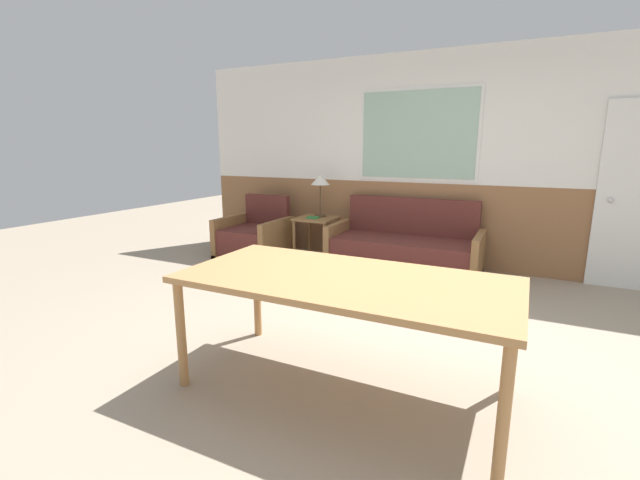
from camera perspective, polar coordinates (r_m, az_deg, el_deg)
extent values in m
plane|color=gray|center=(3.49, 7.90, -13.98)|extent=(16.00, 16.00, 0.00)
cube|color=#8E603D|center=(5.78, 16.34, 1.88)|extent=(7.20, 0.06, 1.08)
cube|color=white|center=(5.70, 17.19, 15.33)|extent=(7.20, 0.06, 1.62)
cube|color=white|center=(5.74, 12.87, 13.51)|extent=(1.54, 0.01, 1.17)
cube|color=#99BCA8|center=(5.73, 12.86, 13.51)|extent=(1.46, 0.02, 1.09)
cube|color=olive|center=(5.50, 10.92, -3.80)|extent=(1.85, 0.80, 0.06)
cube|color=#5B2823|center=(5.43, 10.95, -1.75)|extent=(1.69, 0.72, 0.36)
cube|color=#5B2823|center=(5.70, 12.11, 3.13)|extent=(1.69, 0.10, 0.48)
cube|color=olive|center=(5.73, 2.45, -0.39)|extent=(0.08, 0.80, 0.56)
cube|color=olive|center=(5.29, 20.32, -2.24)|extent=(0.08, 0.80, 0.56)
cube|color=olive|center=(6.19, -8.76, -1.89)|extent=(0.87, 0.84, 0.06)
cube|color=#5B2823|center=(6.13, -8.93, -0.05)|extent=(0.71, 0.76, 0.36)
cube|color=#5B2823|center=(6.38, -7.03, 4.07)|extent=(0.71, 0.10, 0.43)
cube|color=olive|center=(6.37, -11.74, 0.67)|extent=(0.08, 0.84, 0.56)
cube|color=olive|center=(5.93, -5.71, 0.00)|extent=(0.08, 0.84, 0.56)
cube|color=olive|center=(5.88, -0.46, 2.89)|extent=(0.52, 0.52, 0.03)
cylinder|color=olive|center=(5.84, -3.48, -0.13)|extent=(0.04, 0.04, 0.56)
cylinder|color=olive|center=(5.64, 0.59, -0.58)|extent=(0.04, 0.04, 0.56)
cylinder|color=olive|center=(6.24, -1.40, 0.70)|extent=(0.04, 0.04, 0.56)
cylinder|color=olive|center=(6.04, 2.47, 0.31)|extent=(0.04, 0.04, 0.56)
cylinder|color=#4C3823|center=(5.95, 0.04, 3.25)|extent=(0.17, 0.17, 0.02)
cylinder|color=#4C3823|center=(5.92, 0.04, 5.36)|extent=(0.02, 0.02, 0.42)
cone|color=silver|center=(5.89, 0.04, 8.08)|extent=(0.26, 0.26, 0.14)
cube|color=#2D7F3D|center=(5.81, -0.95, 3.02)|extent=(0.17, 0.14, 0.02)
cube|color=#B27F4C|center=(2.65, 3.39, -5.36)|extent=(2.05, 0.98, 0.04)
cylinder|color=#B27F4C|center=(2.96, -18.03, -11.86)|extent=(0.06, 0.06, 0.72)
cylinder|color=#B27F4C|center=(2.24, 23.30, -20.66)|extent=(0.06, 0.06, 0.72)
cylinder|color=#B27F4C|center=(3.58, -8.39, -7.11)|extent=(0.06, 0.06, 0.72)
cylinder|color=#B27F4C|center=(3.01, 24.28, -12.00)|extent=(0.06, 0.06, 0.72)
sphere|color=silver|center=(5.61, 34.25, 4.43)|extent=(0.06, 0.06, 0.06)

